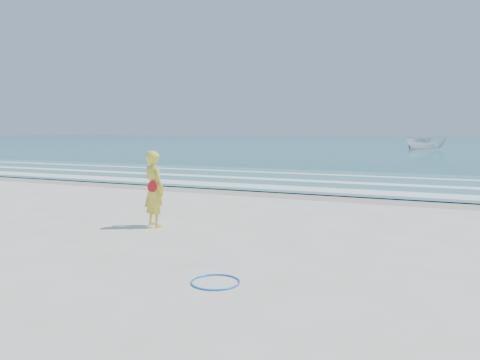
% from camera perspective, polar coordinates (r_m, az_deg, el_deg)
% --- Properties ---
extents(ground, '(400.00, 400.00, 0.00)m').
position_cam_1_polar(ground, '(9.35, -14.34, -8.26)').
color(ground, silver).
rests_on(ground, ground).
extents(wet_sand, '(400.00, 2.40, 0.00)m').
position_cam_1_polar(wet_sand, '(17.17, 4.81, -1.63)').
color(wet_sand, '#B2A893').
rests_on(wet_sand, ground).
extents(ocean, '(400.00, 190.00, 0.04)m').
position_cam_1_polar(ocean, '(112.20, 21.63, 4.40)').
color(ocean, '#19727F').
rests_on(ocean, ground).
extents(shallow, '(400.00, 10.00, 0.01)m').
position_cam_1_polar(shallow, '(21.91, 9.23, 0.07)').
color(shallow, '#59B7AD').
rests_on(shallow, ocean).
extents(foam_near, '(400.00, 1.40, 0.01)m').
position_cam_1_polar(foam_near, '(18.39, 6.18, -0.98)').
color(foam_near, white).
rests_on(foam_near, shallow).
extents(foam_mid, '(400.00, 0.90, 0.01)m').
position_cam_1_polar(foam_mid, '(21.14, 8.65, -0.11)').
color(foam_mid, white).
rests_on(foam_mid, shallow).
extents(foam_far, '(400.00, 0.60, 0.01)m').
position_cam_1_polar(foam_far, '(24.32, 10.78, 0.64)').
color(foam_far, white).
rests_on(foam_far, shallow).
extents(hoop, '(0.91, 0.91, 0.03)m').
position_cam_1_polar(hoop, '(7.19, -3.00, -12.31)').
color(hoop, blue).
rests_on(hoop, ground).
extents(boat, '(4.75, 2.30, 1.76)m').
position_cam_1_polar(boat, '(60.38, 21.75, 4.27)').
color(boat, white).
rests_on(boat, ocean).
extents(woman, '(0.78, 0.67, 1.81)m').
position_cam_1_polar(woman, '(11.30, -10.42, -1.05)').
color(woman, yellow).
rests_on(woman, ground).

